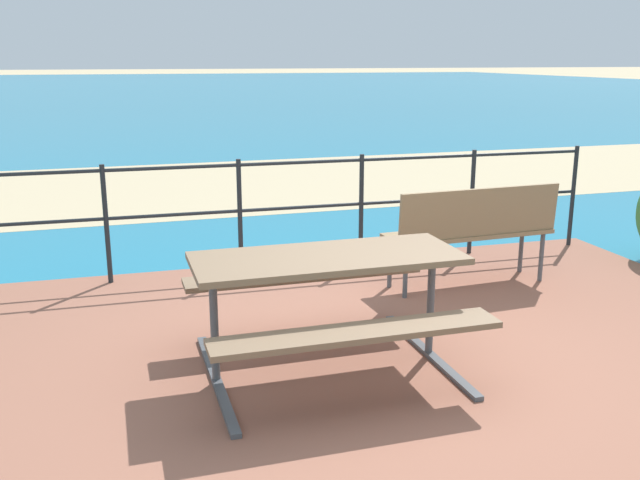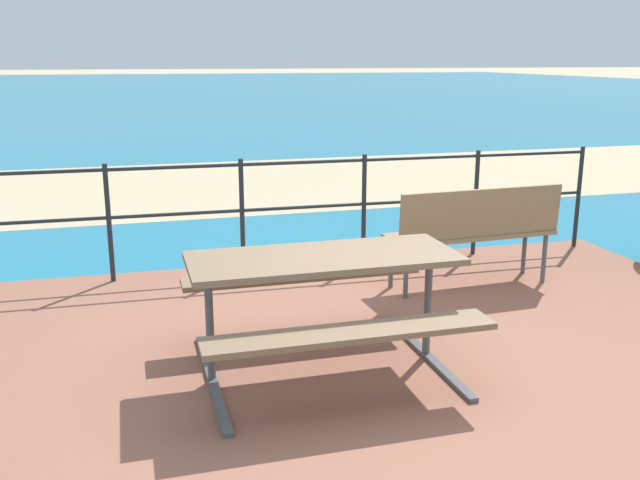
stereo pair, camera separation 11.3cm
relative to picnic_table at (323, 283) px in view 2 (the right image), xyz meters
The scene contains 7 objects.
ground_plane 0.78m from the picnic_table, 17.12° to the right, with size 240.00×240.00×0.00m, color tan.
patio_paving 0.75m from the picnic_table, 17.12° to the right, with size 6.40×5.20×0.06m, color #935B47.
sea_water 39.88m from the picnic_table, 89.40° to the left, with size 90.00×90.00×0.01m, color teal.
beach_strip 7.29m from the picnic_table, 86.71° to the left, with size 54.00×4.95×0.01m, color tan.
picnic_table is the anchor object (origin of this frame).
park_bench 2.10m from the picnic_table, 36.84° to the left, with size 1.54×0.51×0.89m.
railing_fence 2.29m from the picnic_table, 79.51° to the left, with size 5.94×0.04×1.06m.
Camera 2 is at (-1.50, -3.91, 2.01)m, focal length 39.39 mm.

